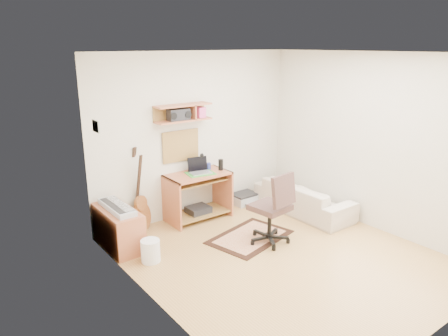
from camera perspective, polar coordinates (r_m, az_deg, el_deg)
floor at (r=5.76m, az=7.64°, el=-11.79°), size 3.60×4.00×0.01m
ceiling at (r=5.08m, az=8.78°, el=15.14°), size 3.60×4.00×0.01m
back_wall at (r=6.79m, az=-3.83°, el=4.47°), size 3.60×0.01×2.60m
left_wall at (r=4.24m, az=-9.46°, el=-3.11°), size 0.01×4.00×2.60m
right_wall at (r=6.64m, az=19.34°, el=3.29°), size 0.01×4.00×2.60m
wall_shelf at (r=6.45m, az=-5.51°, el=7.41°), size 0.90×0.25×0.26m
cork_board at (r=6.65m, az=-5.86°, el=3.00°), size 0.64×0.03×0.49m
wall_photo at (r=5.48m, az=-16.84°, el=5.39°), size 0.02×0.20×0.15m
desk at (r=6.74m, az=-3.51°, el=-3.82°), size 1.00×0.55×0.75m
laptop at (r=6.59m, az=-3.22°, el=0.28°), size 0.38×0.38×0.25m
speaker at (r=6.78m, az=-0.45°, el=0.46°), size 0.08×0.08×0.18m
desk_lamp at (r=6.79m, az=-2.87°, el=0.93°), size 0.09×0.09×0.28m
pencil_cup at (r=6.83m, az=-2.07°, el=0.26°), size 0.07×0.07×0.10m
boombox at (r=6.41m, az=-6.16°, el=7.15°), size 0.33×0.15×0.17m
rug at (r=6.23m, az=3.51°, el=-9.23°), size 1.32×1.03×0.02m
task_chair at (r=5.92m, az=6.21°, el=-5.25°), size 0.60×0.60×1.05m
cabinet at (r=6.02m, az=-14.01°, el=-7.87°), size 0.40×0.90×0.55m
music_keyboard at (r=5.91m, az=-14.22°, el=-5.13°), size 0.24×0.77×0.07m
guitar at (r=6.34m, az=-11.16°, el=-2.93°), size 0.40×0.33×1.27m
waste_basket at (r=5.61m, az=-9.85°, el=-10.93°), size 0.29×0.29×0.29m
printer at (r=7.47m, az=2.76°, el=-4.11°), size 0.46×0.36×0.17m
sofa at (r=7.11m, az=10.68°, el=-3.32°), size 0.50×1.72×0.67m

